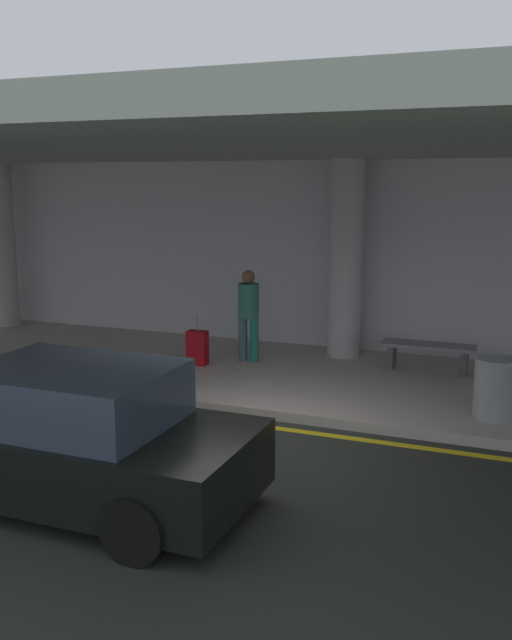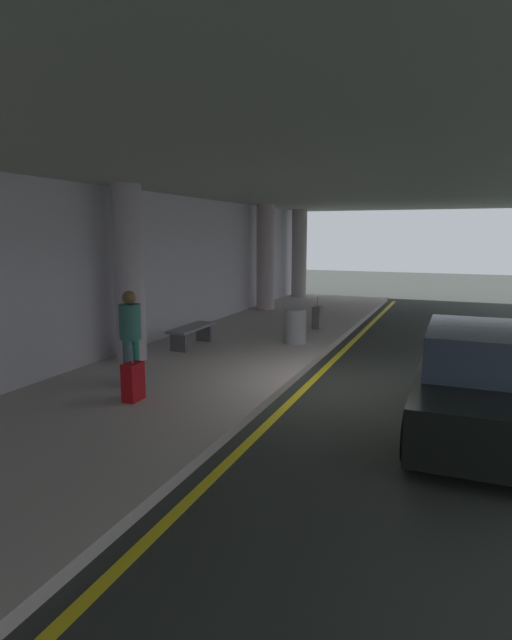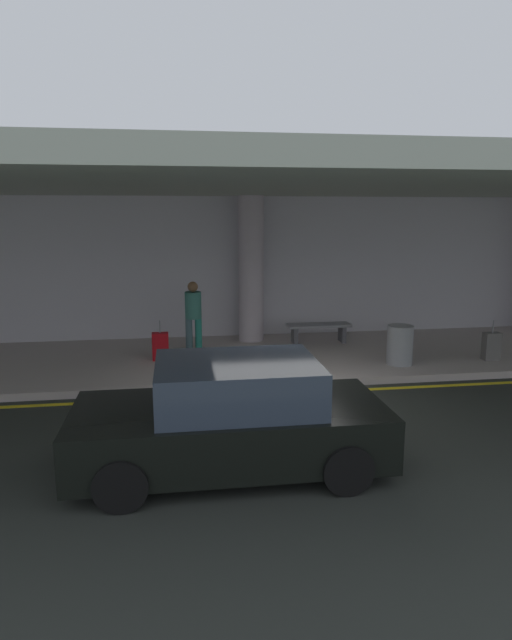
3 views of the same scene
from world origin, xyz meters
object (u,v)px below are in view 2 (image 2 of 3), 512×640
object	(u,v)px
support_column_center	(266,258)
trash_bin_steel	(295,326)
support_column_right_mid	(299,254)
car_black	(485,384)
suitcase_upright_primary	(133,382)
bench_metal	(192,332)
support_column_left_mid	(129,274)
traveler_with_luggage	(130,331)
suitcase_upright_secondary	(317,317)

from	to	relation	value
support_column_center	trash_bin_steel	bearing A→B (deg)	-151.98
support_column_right_mid	car_black	world-z (taller)	support_column_right_mid
suitcase_upright_primary	bench_metal	xyz separation A→B (m)	(3.91, 1.09, 0.04)
support_column_left_mid	support_column_right_mid	bearing A→B (deg)	0.00
traveler_with_luggage	trash_bin_steel	size ratio (longest dim) A/B	1.98
car_black	traveler_with_luggage	world-z (taller)	traveler_with_luggage
support_column_center	support_column_right_mid	size ratio (longest dim) A/B	1.00
support_column_right_mid	traveler_with_luggage	world-z (taller)	support_column_right_mid
support_column_right_mid	car_black	bearing A→B (deg)	-152.64
support_column_center	suitcase_upright_primary	world-z (taller)	support_column_center
support_column_left_mid	support_column_center	distance (m)	8.00
support_column_right_mid	bench_metal	world-z (taller)	support_column_right_mid
car_black	suitcase_upright_primary	distance (m)	5.31
support_column_right_mid	traveler_with_luggage	xyz separation A→B (m)	(-13.51, -1.07, -0.86)
support_column_left_mid	car_black	bearing A→B (deg)	-100.06
support_column_right_mid	bench_metal	xyz separation A→B (m)	(-10.36, -0.54, -1.47)
traveler_with_luggage	suitcase_upright_secondary	distance (m)	6.77
support_column_left_mid	trash_bin_steel	distance (m)	4.20
suitcase_upright_primary	suitcase_upright_secondary	xyz separation A→B (m)	(7.30, -1.07, 0.00)
support_column_center	car_black	world-z (taller)	support_column_center
support_column_right_mid	suitcase_upright_primary	bearing A→B (deg)	-173.46
car_black	bench_metal	size ratio (longest dim) A/B	2.56
support_column_center	car_black	distance (m)	11.54
support_column_left_mid	traveler_with_luggage	world-z (taller)	support_column_left_mid
support_column_center	traveler_with_luggage	world-z (taller)	support_column_center
suitcase_upright_secondary	car_black	bearing A→B (deg)	-140.97
support_column_left_mid	traveler_with_luggage	distance (m)	2.04
suitcase_upright_primary	trash_bin_steel	xyz separation A→B (m)	(5.14, -1.09, 0.11)
suitcase_upright_primary	suitcase_upright_secondary	distance (m)	7.38
support_column_left_mid	support_column_right_mid	distance (m)	12.00
support_column_center	traveler_with_luggage	xyz separation A→B (m)	(-9.51, -1.07, -0.86)
suitcase_upright_secondary	trash_bin_steel	size ratio (longest dim) A/B	1.06
suitcase_upright_primary	suitcase_upright_secondary	size ratio (longest dim) A/B	1.00
traveler_with_luggage	bench_metal	distance (m)	3.25
car_black	traveler_with_luggage	size ratio (longest dim) A/B	2.44
support_column_left_mid	traveler_with_luggage	bearing A→B (deg)	-144.58
support_column_center	car_black	xyz separation A→B (m)	(-9.21, -6.84, -1.26)
support_column_left_mid	support_column_right_mid	world-z (taller)	same
support_column_right_mid	traveler_with_luggage	size ratio (longest dim) A/B	2.17
traveler_with_luggage	suitcase_upright_primary	distance (m)	1.15
car_black	traveler_with_luggage	bearing A→B (deg)	-91.54
car_black	support_column_left_mid	bearing A→B (deg)	-104.52
support_column_right_mid	support_column_center	bearing A→B (deg)	180.00
suitcase_upright_primary	bench_metal	distance (m)	4.06
car_black	suitcase_upright_secondary	world-z (taller)	car_black
traveler_with_luggage	suitcase_upright_secondary	size ratio (longest dim) A/B	1.87
traveler_with_luggage	trash_bin_steel	xyz separation A→B (m)	(4.38, -1.66, -0.54)
suitcase_upright_secondary	bench_metal	xyz separation A→B (m)	(-3.39, 2.16, 0.04)
trash_bin_steel	car_black	bearing A→B (deg)	-134.84
support_column_left_mid	suitcase_upright_primary	world-z (taller)	support_column_left_mid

